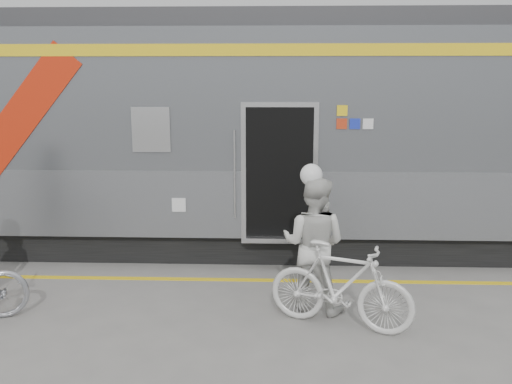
{
  "coord_description": "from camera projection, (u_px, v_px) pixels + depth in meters",
  "views": [
    {
      "loc": [
        0.82,
        -5.68,
        3.04
      ],
      "look_at": [
        0.56,
        1.6,
        1.5
      ],
      "focal_mm": 38.0,
      "sensor_mm": 36.0,
      "label": 1
    }
  ],
  "objects": [
    {
      "name": "ground",
      "position": [
        202.0,
        348.0,
        6.21
      ],
      "size": [
        90.0,
        90.0,
        0.0
      ],
      "primitive_type": "plane",
      "color": "slate",
      "rests_on": "ground"
    },
    {
      "name": "train",
      "position": [
        160.0,
        133.0,
        9.93
      ],
      "size": [
        24.0,
        3.17,
        4.1
      ],
      "color": "black",
      "rests_on": "ground"
    },
    {
      "name": "safety_strip",
      "position": [
        221.0,
        280.0,
        8.31
      ],
      "size": [
        24.0,
        0.12,
        0.01
      ],
      "primitive_type": "cube",
      "color": "yellow",
      "rests_on": "ground"
    },
    {
      "name": "woman",
      "position": [
        314.0,
        244.0,
        7.1
      ],
      "size": [
        1.06,
        0.95,
        1.8
      ],
      "primitive_type": "imported",
      "rotation": [
        0.0,
        0.0,
        2.77
      ],
      "color": "silver",
      "rests_on": "ground"
    },
    {
      "name": "bicycle_right",
      "position": [
        341.0,
        286.0,
        6.63
      ],
      "size": [
        1.88,
        1.14,
        1.09
      ],
      "primitive_type": "imported",
      "rotation": [
        0.0,
        0.0,
        1.2
      ],
      "color": "silver",
      "rests_on": "ground"
    },
    {
      "name": "helmet_woman",
      "position": [
        315.0,
        166.0,
        6.89
      ],
      "size": [
        0.29,
        0.29,
        0.29
      ],
      "primitive_type": "sphere",
      "color": "white",
      "rests_on": "woman"
    }
  ]
}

